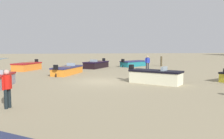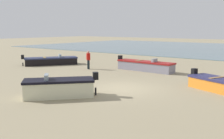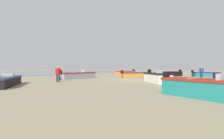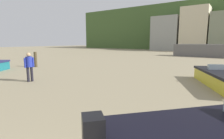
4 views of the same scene
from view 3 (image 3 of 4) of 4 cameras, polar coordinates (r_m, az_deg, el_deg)
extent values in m
plane|color=gray|center=(19.73, 7.22, -3.57)|extent=(160.00, 160.00, 0.00)
cube|color=slate|center=(49.13, -31.73, -1.06)|extent=(80.00, 36.00, 0.06)
cube|color=beige|center=(16.75, 15.21, -2.97)|extent=(3.31, 3.49, 0.81)
cube|color=black|center=(16.73, 15.21, -1.37)|extent=(3.44, 3.62, 0.12)
cube|color=black|center=(18.49, 12.65, -0.61)|extent=(0.43, 0.42, 0.40)
cylinder|color=black|center=(18.53, 12.64, -3.23)|extent=(0.14, 0.14, 0.41)
cube|color=#8C9EA8|center=(16.17, 16.15, -0.74)|extent=(0.72, 0.67, 0.28)
cube|color=#1C726D|center=(9.26, 29.26, -6.06)|extent=(2.32, 4.22, 0.80)
cube|color=maroon|center=(9.22, 29.28, -3.21)|extent=(2.42, 4.34, 0.12)
cube|color=black|center=(10.28, 18.06, -1.74)|extent=(0.38, 0.35, 0.40)
cylinder|color=black|center=(10.35, 18.04, -6.41)|extent=(0.12, 0.12, 0.40)
cube|color=#8C9EA8|center=(8.94, 33.41, -2.07)|extent=(0.82, 0.40, 0.28)
cube|color=#97664A|center=(9.42, 26.49, -2.80)|extent=(1.16, 0.52, 0.08)
cube|color=black|center=(14.79, 31.94, -1.80)|extent=(0.41, 0.39, 0.40)
cylinder|color=black|center=(14.84, 31.92, -4.51)|extent=(0.13, 0.13, 0.31)
cube|color=black|center=(29.88, 19.22, -1.49)|extent=(4.10, 3.37, 0.68)
cube|color=black|center=(29.87, 19.22, -0.73)|extent=(4.23, 3.49, 0.12)
cube|color=black|center=(31.24, 22.25, -0.35)|extent=(0.41, 0.42, 0.40)
cylinder|color=black|center=(31.26, 22.24, -1.72)|extent=(0.14, 0.14, 0.34)
cube|color=#8C9EA8|center=(29.44, 18.20, -0.36)|extent=(0.66, 0.89, 0.28)
cube|color=#936A4D|center=(30.17, 19.94, -0.62)|extent=(0.90, 1.24, 0.08)
cube|color=orange|center=(25.48, 7.73, -1.90)|extent=(4.33, 2.86, 0.62)
cube|color=#282851|center=(25.47, 7.74, -1.07)|extent=(4.45, 2.97, 0.12)
cube|color=black|center=(24.20, 3.44, -0.73)|extent=(0.38, 0.40, 0.40)
cylinder|color=black|center=(24.23, 3.44, -2.40)|extent=(0.13, 0.13, 0.31)
cube|color=#8C9EA8|center=(25.90, 9.03, -0.60)|extent=(0.50, 0.81, 0.28)
cube|color=olive|center=(25.17, 6.79, -0.98)|extent=(0.67, 1.13, 0.08)
cube|color=black|center=(15.58, -32.96, -3.70)|extent=(3.97, 4.89, 0.62)
cube|color=#262C4D|center=(15.55, -32.97, -2.34)|extent=(4.09, 5.02, 0.12)
cube|color=#8C9EA8|center=(16.38, -32.16, -1.49)|extent=(0.81, 0.64, 0.28)
cube|color=olive|center=(14.96, -33.60, -2.28)|extent=(1.12, 0.88, 0.08)
cube|color=#1A6D79|center=(30.25, 29.44, -1.57)|extent=(3.38, 3.92, 0.63)
cube|color=navy|center=(30.24, 29.45, -0.86)|extent=(3.51, 4.05, 0.12)
cube|color=black|center=(29.33, 25.80, -0.53)|extent=(0.42, 0.41, 0.40)
cylinder|color=black|center=(29.35, 25.79, -1.92)|extent=(0.14, 0.14, 0.31)
cube|color=gray|center=(22.29, -11.40, -2.18)|extent=(5.06, 1.31, 0.71)
cube|color=maroon|center=(22.27, -11.41, -1.11)|extent=(5.16, 1.39, 0.12)
cube|color=black|center=(20.71, -17.26, -0.77)|extent=(0.29, 0.33, 0.40)
cylinder|color=black|center=(20.74, -17.25, -2.90)|extent=(0.10, 0.10, 0.35)
cube|color=#8C9EA8|center=(22.82, -9.68, -0.56)|extent=(0.23, 0.68, 0.28)
cube|color=olive|center=(21.89, -12.70, -1.02)|extent=(0.28, 0.96, 0.08)
cube|color=orange|center=(31.81, 4.67, -1.29)|extent=(3.77, 2.74, 0.71)
cube|color=maroon|center=(31.80, 4.67, -0.55)|extent=(3.90, 2.85, 0.12)
cube|color=black|center=(32.90, 7.41, -0.20)|extent=(0.38, 0.40, 0.40)
cylinder|color=black|center=(32.92, 7.41, -1.54)|extent=(0.13, 0.13, 0.35)
cube|color=olive|center=(32.04, 5.30, -0.45)|extent=(0.72, 1.31, 0.08)
cylinder|color=black|center=(17.86, -17.65, -2.74)|extent=(0.19, 0.19, 0.82)
cylinder|color=black|center=(17.83, -18.28, -2.74)|extent=(0.19, 0.19, 0.82)
cylinder|color=red|center=(17.81, -17.97, -0.49)|extent=(0.45, 0.45, 0.58)
cylinder|color=red|center=(17.85, -17.27, -0.61)|extent=(0.12, 0.12, 0.54)
cylinder|color=red|center=(17.79, -18.68, -0.62)|extent=(0.12, 0.12, 0.54)
sphere|color=tan|center=(17.81, -17.98, 0.80)|extent=(0.29, 0.29, 0.22)
cylinder|color=black|center=(24.92, 28.46, -1.81)|extent=(0.17, 0.17, 0.82)
cylinder|color=black|center=(25.00, 28.03, -1.80)|extent=(0.17, 0.17, 0.82)
cylinder|color=#212F9D|center=(24.94, 28.26, -0.20)|extent=(0.40, 0.40, 0.58)
cylinder|color=#212F9D|center=(24.86, 28.72, -0.30)|extent=(0.11, 0.11, 0.54)
cylinder|color=#212F9D|center=(25.02, 27.79, -0.29)|extent=(0.11, 0.11, 0.54)
sphere|color=tan|center=(24.94, 28.26, 0.72)|extent=(0.26, 0.26, 0.22)
camera|label=1|loc=(11.89, -51.58, 5.48)|focal=36.71mm
camera|label=2|loc=(26.41, 44.55, 5.04)|focal=43.92mm
camera|label=4|loc=(18.02, 5.96, 3.02)|focal=28.41mm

